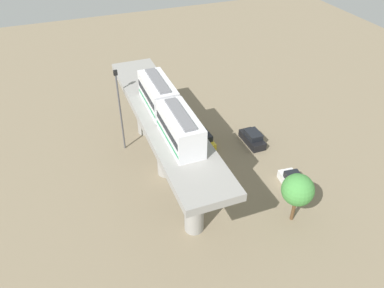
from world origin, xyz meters
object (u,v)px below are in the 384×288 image
Objects in this scene: tree_near_viaduct at (298,190)px; parked_car_yellow at (203,139)px; parked_car_black at (253,138)px; train at (168,110)px; parked_car_white at (293,182)px; signal_post at (120,108)px.

parked_car_yellow is at bearing -76.75° from tree_near_viaduct.
train is at bearing 15.89° from parked_car_black.
parked_car_black is at bearing -100.80° from tree_near_viaduct.
signal_post is (15.89, -14.03, 5.20)m from parked_car_white.
train is at bearing 111.71° from signal_post.
signal_post is (3.40, -8.54, -3.82)m from train.
signal_post is (13.18, -18.02, 1.91)m from tree_near_viaduct.
signal_post reaches higher than tree_near_viaduct.
train is 2.39× the size of tree_near_viaduct.
parked_car_black is (0.20, -9.13, 0.00)m from parked_car_white.
parked_car_black is at bearing 162.66° from signal_post.
parked_car_black is 13.76m from tree_near_viaduct.
signal_post is (9.61, -2.83, 5.20)m from parked_car_yellow.
parked_car_white is 0.77× the size of tree_near_viaduct.
parked_car_yellow is 11.28m from signal_post.
parked_car_white is at bearing 138.55° from signal_post.
signal_post is at bearing -35.47° from parked_car_white.
tree_near_viaduct is at bearing 61.81° from parked_car_white.
parked_car_white is 21.83m from signal_post.
signal_post is at bearing -20.41° from parked_car_yellow.
parked_car_white is 1.03× the size of parked_car_black.
train is 3.14× the size of parked_car_yellow.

